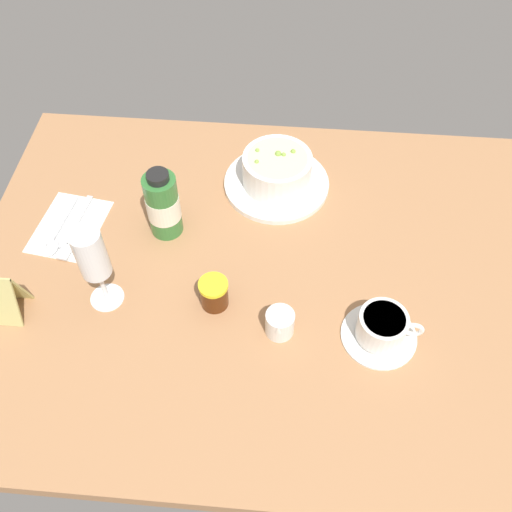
# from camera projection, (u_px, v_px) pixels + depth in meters

# --- Properties ---
(ground_plane) EXTENTS (1.10, 0.84, 0.03)m
(ground_plane) POSITION_uv_depth(u_px,v_px,m) (259.00, 277.00, 1.09)
(ground_plane) COLOR #A8754C
(porridge_bowl) EXTENTS (0.22, 0.22, 0.09)m
(porridge_bowl) POSITION_uv_depth(u_px,v_px,m) (277.00, 173.00, 1.18)
(porridge_bowl) COLOR white
(porridge_bowl) RESTS_ON ground_plane
(cutlery_setting) EXTENTS (0.15, 0.18, 0.01)m
(cutlery_setting) POSITION_uv_depth(u_px,v_px,m) (68.00, 228.00, 1.14)
(cutlery_setting) COLOR white
(cutlery_setting) RESTS_ON ground_plane
(coffee_cup) EXTENTS (0.14, 0.13, 0.06)m
(coffee_cup) POSITION_uv_depth(u_px,v_px,m) (382.00, 328.00, 0.97)
(coffee_cup) COLOR white
(coffee_cup) RESTS_ON ground_plane
(creamer_jug) EXTENTS (0.05, 0.06, 0.06)m
(creamer_jug) POSITION_uv_depth(u_px,v_px,m) (280.00, 323.00, 0.98)
(creamer_jug) COLOR white
(creamer_jug) RESTS_ON ground_plane
(wine_glass) EXTENTS (0.06, 0.06, 0.18)m
(wine_glass) POSITION_uv_depth(u_px,v_px,m) (92.00, 257.00, 0.94)
(wine_glass) COLOR white
(wine_glass) RESTS_ON ground_plane
(jam_jar) EXTENTS (0.05, 0.05, 0.06)m
(jam_jar) POSITION_uv_depth(u_px,v_px,m) (214.00, 293.00, 1.01)
(jam_jar) COLOR #4C210A
(jam_jar) RESTS_ON ground_plane
(sauce_bottle_green) EXTENTS (0.06, 0.06, 0.15)m
(sauce_bottle_green) POSITION_uv_depth(u_px,v_px,m) (163.00, 205.00, 1.08)
(sauce_bottle_green) COLOR #337233
(sauce_bottle_green) RESTS_ON ground_plane
(menu_card) EXTENTS (0.05, 0.06, 0.10)m
(menu_card) POSITION_uv_depth(u_px,v_px,m) (5.00, 295.00, 0.98)
(menu_card) COLOR tan
(menu_card) RESTS_ON ground_plane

